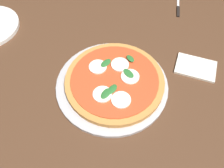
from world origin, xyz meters
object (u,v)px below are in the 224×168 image
Objects in this scene: pizza at (115,81)px; napkin at (195,67)px; dining_table at (96,92)px; knife at (178,6)px; serving_tray at (112,85)px.

pizza is 0.28m from napkin.
dining_table is at bearing -179.45° from napkin.
knife is at bearing 50.52° from pizza.
serving_tray reaches higher than knife.
knife is at bearing 49.94° from serving_tray.
knife is (0.36, 0.32, 0.10)m from dining_table.
pizza reaches higher than serving_tray.
serving_tray is at bearing -130.06° from knife.
knife is at bearing 85.70° from napkin.
pizza reaches higher than knife.
dining_table is 3.91× the size of pizza.
knife is (0.30, 0.36, -0.02)m from pizza.
dining_table is 0.50m from knife.
pizza is at bearing 16.98° from serving_tray.
dining_table is at bearing -138.47° from knife.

